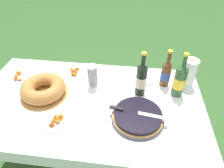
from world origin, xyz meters
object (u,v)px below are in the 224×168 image
object	(u,v)px
serving_knife	(133,112)
snack_plate_right	(17,77)
bundt_cake	(43,89)
juice_bottle_red	(141,79)
paper_towel_roll	(188,73)
cup_stack	(93,76)
snack_plate_near	(143,78)
snack_plate_far	(75,72)
cider_bottle_green	(180,80)
snack_plate_left	(57,121)
cider_bottle_amber	(166,73)
berry_tart	(138,116)

from	to	relation	value
serving_knife	snack_plate_right	world-z (taller)	serving_knife
bundt_cake	juice_bottle_red	distance (m)	0.71
paper_towel_roll	serving_knife	bearing A→B (deg)	-133.90
cup_stack	snack_plate_near	bearing A→B (deg)	20.25
bundt_cake	snack_plate_far	xyz separation A→B (m)	(0.15, 0.29, -0.04)
cup_stack	bundt_cake	bearing A→B (deg)	-157.47
cup_stack	cider_bottle_green	xyz separation A→B (m)	(0.63, -0.01, 0.04)
paper_towel_roll	snack_plate_left	bearing A→B (deg)	-150.25
cider_bottle_amber	snack_plate_near	bearing A→B (deg)	162.96
snack_plate_left	serving_knife	bearing A→B (deg)	10.63
cup_stack	juice_bottle_red	size ratio (longest dim) A/B	0.55
bundt_cake	cider_bottle_amber	size ratio (longest dim) A/B	1.17
serving_knife	paper_towel_roll	world-z (taller)	paper_towel_roll
snack_plate_right	snack_plate_far	world-z (taller)	same
serving_knife	cup_stack	size ratio (longest dim) A/B	1.98
berry_tart	paper_towel_roll	size ratio (longest dim) A/B	1.51
cider_bottle_amber	juice_bottle_red	size ratio (longest dim) A/B	0.87
cup_stack	snack_plate_far	size ratio (longest dim) A/B	0.92
cider_bottle_green	cup_stack	bearing A→B (deg)	178.89
snack_plate_right	paper_towel_roll	bearing A→B (deg)	3.74
snack_plate_left	snack_plate_far	xyz separation A→B (m)	(-0.03, 0.53, 0.00)
cider_bottle_amber	snack_plate_right	size ratio (longest dim) A/B	1.30
serving_knife	cider_bottle_green	xyz separation A→B (m)	(0.31, 0.28, 0.07)
cup_stack	snack_plate_far	bearing A→B (deg)	141.17
bundt_cake	cider_bottle_amber	distance (m)	0.91
paper_towel_roll	snack_plate_near	bearing A→B (deg)	175.28
cider_bottle_amber	snack_plate_far	xyz separation A→B (m)	(-0.73, 0.06, -0.10)
bundt_cake	snack_plate_near	distance (m)	0.77
bundt_cake	snack_plate_right	distance (m)	0.34
cup_stack	snack_plate_right	size ratio (longest dim) A/B	0.82
cup_stack	serving_knife	bearing A→B (deg)	-42.45
snack_plate_left	cider_bottle_green	bearing A→B (deg)	25.32
serving_knife	cider_bottle_green	world-z (taller)	cider_bottle_green
serving_knife	cider_bottle_amber	world-z (taller)	cider_bottle_amber
snack_plate_far	juice_bottle_red	bearing A→B (deg)	-19.03
snack_plate_near	cup_stack	bearing A→B (deg)	-159.75
cup_stack	cider_bottle_amber	size ratio (longest dim) A/B	0.63
juice_bottle_red	snack_plate_left	size ratio (longest dim) A/B	1.73
serving_knife	paper_towel_roll	distance (m)	0.56
cider_bottle_green	paper_towel_roll	size ratio (longest dim) A/B	1.54
serving_knife	bundt_cake	size ratio (longest dim) A/B	1.07
cider_bottle_amber	juice_bottle_red	distance (m)	0.23
juice_bottle_red	snack_plate_left	distance (m)	0.63
bundt_cake	cider_bottle_amber	bearing A→B (deg)	14.65
bundt_cake	cider_bottle_green	world-z (taller)	cider_bottle_green
cider_bottle_amber	berry_tart	bearing A→B (deg)	-116.63
cider_bottle_green	snack_plate_right	world-z (taller)	cider_bottle_green
snack_plate_far	serving_knife	bearing A→B (deg)	-41.18
snack_plate_far	cider_bottle_amber	bearing A→B (deg)	-4.48
cup_stack	snack_plate_right	bearing A→B (deg)	177.75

